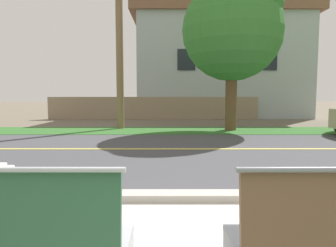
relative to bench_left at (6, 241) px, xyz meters
The scene contains 9 objects.
ground_plane 7.90m from the bench_left, 81.21° to the left, with size 140.00×140.00×0.00m, color #665B4C.
curb_edge 2.49m from the bench_left, 60.66° to the left, with size 44.00×0.30×0.11m, color #ADA89E.
street_asphalt 6.43m from the bench_left, 79.16° to the left, with size 52.00×8.00×0.01m, color #424247.
road_centre_line 6.42m from the bench_left, 79.16° to the left, with size 48.00×0.14×0.01m, color #E0CC4C.
far_verge_grass 10.88m from the bench_left, 83.63° to the left, with size 48.00×2.80×0.02m, color #2D6026.
bench_left is the anchor object (origin of this frame).
shade_tree_far_left 12.27m from the bench_left, 70.24° to the left, with size 4.16×4.16×6.86m.
garden_wall 17.16m from the bench_left, 89.40° to the left, with size 13.00×0.36×1.40m, color gray.
house_across_street 21.16m from the bench_left, 76.82° to the left, with size 12.07×6.91×7.29m.
Camera 1 is at (-0.08, -1.87, 1.46)m, focal length 32.97 mm.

